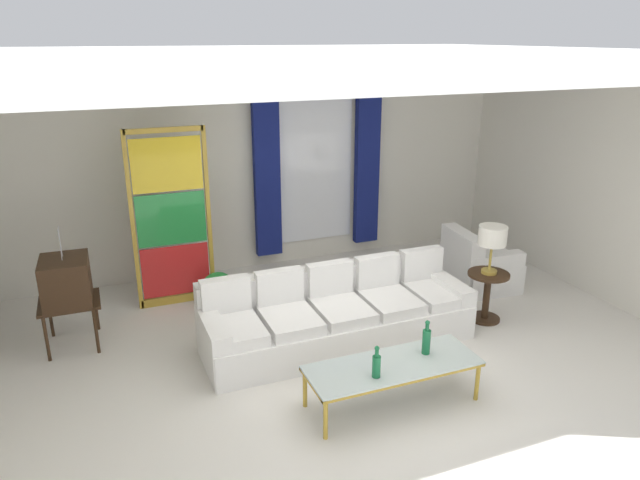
# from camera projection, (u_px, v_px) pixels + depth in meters

# --- Properties ---
(ground_plane) EXTENTS (16.00, 16.00, 0.00)m
(ground_plane) POSITION_uv_depth(u_px,v_px,m) (352.00, 363.00, 6.06)
(ground_plane) COLOR white
(wall_rear) EXTENTS (8.00, 0.12, 3.00)m
(wall_rear) POSITION_uv_depth(u_px,v_px,m) (262.00, 163.00, 8.25)
(wall_rear) COLOR white
(wall_rear) RESTS_ON ground
(wall_right) EXTENTS (0.12, 7.00, 3.00)m
(wall_right) POSITION_uv_depth(u_px,v_px,m) (599.00, 178.00, 7.37)
(wall_right) COLOR white
(wall_right) RESTS_ON ground
(ceiling_slab) EXTENTS (8.00, 7.60, 0.04)m
(ceiling_slab) POSITION_uv_depth(u_px,v_px,m) (323.00, 54.00, 5.76)
(ceiling_slab) COLOR white
(curtained_window) EXTENTS (2.00, 0.17, 2.70)m
(curtained_window) POSITION_uv_depth(u_px,v_px,m) (318.00, 144.00, 8.29)
(curtained_window) COLOR white
(curtained_window) RESTS_ON ground
(couch_white_long) EXTENTS (2.92, 0.94, 0.86)m
(couch_white_long) POSITION_uv_depth(u_px,v_px,m) (335.00, 315.00, 6.41)
(couch_white_long) COLOR white
(couch_white_long) RESTS_ON ground
(coffee_table) EXTENTS (1.59, 0.57, 0.41)m
(coffee_table) POSITION_uv_depth(u_px,v_px,m) (393.00, 367.00, 5.28)
(coffee_table) COLOR silver
(coffee_table) RESTS_ON ground
(bottle_blue_decanter) EXTENTS (0.07, 0.07, 0.30)m
(bottle_blue_decanter) POSITION_uv_depth(u_px,v_px,m) (376.00, 365.00, 5.03)
(bottle_blue_decanter) COLOR #196B3D
(bottle_blue_decanter) RESTS_ON coffee_table
(bottle_crystal_tall) EXTENTS (0.08, 0.08, 0.34)m
(bottle_crystal_tall) POSITION_uv_depth(u_px,v_px,m) (426.00, 340.00, 5.40)
(bottle_crystal_tall) COLOR #196B3D
(bottle_crystal_tall) RESTS_ON coffee_table
(vintage_tv) EXTENTS (0.62, 0.61, 1.35)m
(vintage_tv) POSITION_uv_depth(u_px,v_px,m) (66.00, 283.00, 6.19)
(vintage_tv) COLOR #382314
(vintage_tv) RESTS_ON ground
(armchair_white) EXTENTS (0.89, 0.88, 0.80)m
(armchair_white) POSITION_uv_depth(u_px,v_px,m) (477.00, 267.00, 7.79)
(armchair_white) COLOR white
(armchair_white) RESTS_ON ground
(stained_glass_divider) EXTENTS (0.95, 0.05, 2.20)m
(stained_glass_divider) POSITION_uv_depth(u_px,v_px,m) (172.00, 223.00, 7.08)
(stained_glass_divider) COLOR gold
(stained_glass_divider) RESTS_ON ground
(peacock_figurine) EXTENTS (0.44, 0.60, 0.50)m
(peacock_figurine) POSITION_uv_depth(u_px,v_px,m) (220.00, 292.00, 7.21)
(peacock_figurine) COLOR beige
(peacock_figurine) RESTS_ON ground
(round_side_table) EXTENTS (0.48, 0.48, 0.59)m
(round_side_table) POSITION_uv_depth(u_px,v_px,m) (487.00, 292.00, 6.87)
(round_side_table) COLOR #382314
(round_side_table) RESTS_ON ground
(table_lamp_brass) EXTENTS (0.32, 0.32, 0.57)m
(table_lamp_brass) POSITION_uv_depth(u_px,v_px,m) (492.00, 238.00, 6.64)
(table_lamp_brass) COLOR #B29338
(table_lamp_brass) RESTS_ON round_side_table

